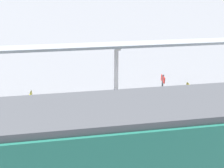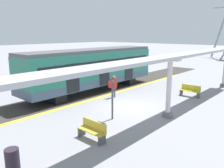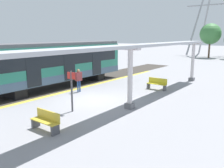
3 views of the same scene
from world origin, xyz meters
TOP-DOWN VIEW (x-y plane):
  - ground_plane at (0.00, 0.00)m, footprint 176.00×176.00m
  - tactile_edge_strip at (-3.07, 0.00)m, footprint 0.40×26.02m
  - trackbed at (-4.87, 0.00)m, footprint 3.20×38.02m
  - train_near_carriage at (-4.86, 1.31)m, footprint 2.65×12.59m
  - canopy_pillar_second at (2.82, -0.16)m, footprint 1.10×0.44m
  - canopy_beam at (2.82, 0.08)m, footprint 1.20×20.86m
  - bench_near_end at (1.67, -4.99)m, footprint 1.51×0.46m
  - bench_mid_platform at (1.90, 5.04)m, footprint 1.50×0.44m
  - trash_bin at (1.48, -8.56)m, footprint 0.48×0.48m
  - platform_info_sign at (0.64, -2.48)m, footprint 0.56×0.10m
  - passenger_waiting_near_edge at (-2.25, 0.93)m, footprint 0.31×0.52m

SIDE VIEW (x-z plane):
  - ground_plane at x=0.00m, z-range 0.00..0.00m
  - trackbed at x=-4.87m, z-range 0.00..0.01m
  - tactile_edge_strip at x=-3.07m, z-range 0.00..0.01m
  - bench_near_end at x=1.67m, z-range 0.01..0.87m
  - bench_mid_platform at x=1.90m, z-range 0.01..0.87m
  - trash_bin at x=1.48m, z-range 0.00..0.89m
  - passenger_waiting_near_edge at x=-2.25m, z-range 0.21..1.87m
  - platform_info_sign at x=0.64m, z-range 0.23..2.43m
  - canopy_pillar_second at x=2.82m, z-range 0.03..3.40m
  - train_near_carriage at x=-4.86m, z-range 0.09..3.57m
  - canopy_beam at x=2.82m, z-range 3.37..3.53m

